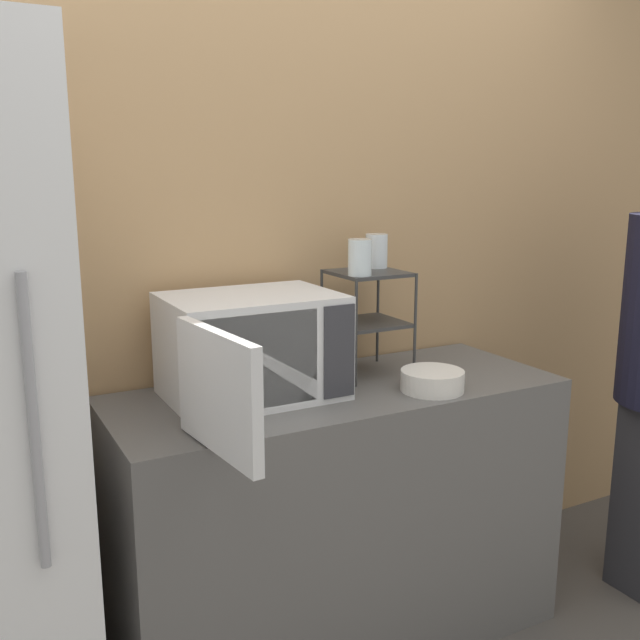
{
  "coord_description": "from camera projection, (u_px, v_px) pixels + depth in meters",
  "views": [
    {
      "loc": [
        -1.09,
        -1.62,
        1.59
      ],
      "look_at": [
        -0.05,
        0.32,
        1.12
      ],
      "focal_mm": 40.0,
      "sensor_mm": 36.0,
      "label": 1
    }
  ],
  "objects": [
    {
      "name": "counter",
      "position": [
        338.0,
        516.0,
        2.39
      ],
      "size": [
        1.48,
        0.58,
        0.9
      ],
      "color": "#595654",
      "rests_on": "ground_plane"
    },
    {
      "name": "microwave",
      "position": [
        250.0,
        348.0,
        2.16
      ],
      "size": [
        0.55,
        0.78,
        0.32
      ],
      "color": "silver",
      "rests_on": "counter"
    },
    {
      "name": "glass_front_left",
      "position": [
        360.0,
        257.0,
        2.29
      ],
      "size": [
        0.08,
        0.08,
        0.12
      ],
      "color": "silver",
      "rests_on": "dish_rack"
    },
    {
      "name": "wall_back",
      "position": [
        293.0,
        253.0,
        2.5
      ],
      "size": [
        8.0,
        0.06,
        2.6
      ],
      "color": "tan",
      "rests_on": "ground_plane"
    },
    {
      "name": "glass_back_right",
      "position": [
        376.0,
        251.0,
        2.47
      ],
      "size": [
        0.08,
        0.08,
        0.12
      ],
      "color": "silver",
      "rests_on": "dish_rack"
    },
    {
      "name": "bowl",
      "position": [
        432.0,
        381.0,
        2.26
      ],
      "size": [
        0.2,
        0.2,
        0.07
      ],
      "color": "silver",
      "rests_on": "counter"
    },
    {
      "name": "dish_rack",
      "position": [
        368.0,
        301.0,
        2.41
      ],
      "size": [
        0.24,
        0.24,
        0.36
      ],
      "color": "#333333",
      "rests_on": "counter"
    }
  ]
}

